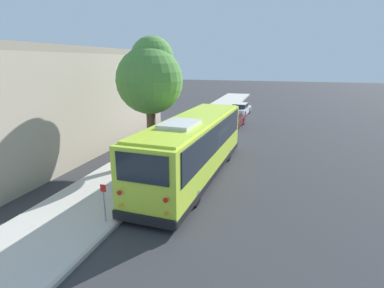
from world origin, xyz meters
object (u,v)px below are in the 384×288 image
parked_sedan_maroon (232,121)px  sign_post_near (104,203)px  parked_sedan_white (240,109)px  street_tree (150,77)px  sign_post_far (128,189)px  shuttle_bus (194,144)px

parked_sedan_maroon → sign_post_near: 18.66m
parked_sedan_maroon → parked_sedan_white: 6.77m
sign_post_near → street_tree: bearing=9.3°
parked_sedan_white → sign_post_near: (-25.35, 1.62, 0.31)m
parked_sedan_white → sign_post_far: bearing=-179.5°
shuttle_bus → parked_sedan_white: shuttle_bus is taller
parked_sedan_white → street_tree: street_tree is taller
sign_post_far → parked_sedan_white: bearing=-3.9°
street_tree → sign_post_far: bearing=-167.6°
parked_sedan_maroon → sign_post_far: 16.84m
shuttle_bus → parked_sedan_white: bearing=3.1°
parked_sedan_maroon → sign_post_near: size_ratio=2.97×
sign_post_far → street_tree: bearing=12.4°
shuttle_bus → street_tree: size_ratio=1.60×
parked_sedan_white → sign_post_near: sign_post_near is taller
street_tree → sign_post_near: 8.25m
sign_post_near → sign_post_far: size_ratio=1.40×
shuttle_bus → parked_sedan_maroon: bearing=3.0°
parked_sedan_maroon → sign_post_far: size_ratio=4.16×
shuttle_bus → sign_post_near: bearing=164.8°
shuttle_bus → parked_sedan_white: (19.72, 0.18, -1.17)m
parked_sedan_maroon → street_tree: bearing=170.8°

